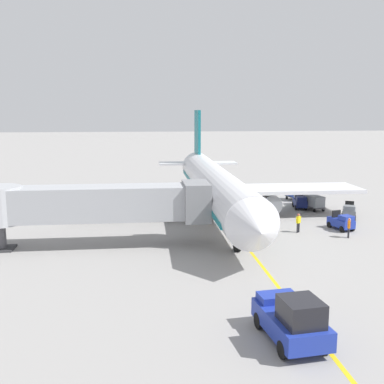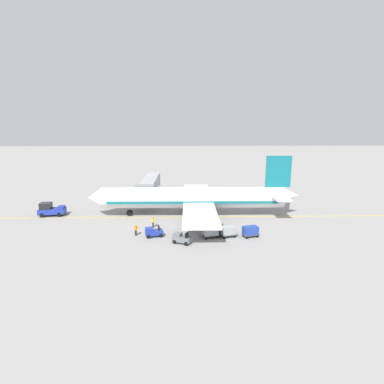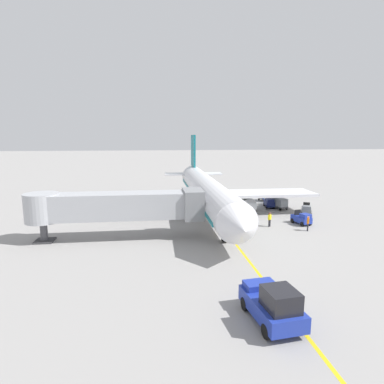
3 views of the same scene
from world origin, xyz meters
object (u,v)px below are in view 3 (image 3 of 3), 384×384
at_px(pushback_tractor, 273,304).
at_px(ground_crew_loader, 230,205).
at_px(ground_crew_marshaller, 308,223).
at_px(baggage_cart_second_in_train, 272,199).
at_px(parked_airliner, 206,191).
at_px(ground_crew_wing_walker, 270,219).
at_px(jet_bridge, 117,206).
at_px(baggage_tug_lead, 302,219).
at_px(baggage_tug_trailing, 269,203).
at_px(baggage_cart_front, 280,203).
at_px(baggage_tug_spare, 306,210).
at_px(baggage_cart_third_in_train, 265,195).

height_order(pushback_tractor, ground_crew_loader, pushback_tractor).
distance_m(ground_crew_loader, ground_crew_marshaller, 11.79).
relative_size(pushback_tractor, baggage_cart_second_in_train, 1.55).
xyz_separation_m(parked_airliner, ground_crew_marshaller, (-10.02, 8.78, -2.23)).
distance_m(ground_crew_wing_walker, ground_crew_loader, 8.23).
distance_m(parked_airliner, baggage_cart_second_in_train, 12.06).
distance_m(jet_bridge, ground_crew_loader, 17.75).
distance_m(baggage_tug_lead, baggage_cart_second_in_train, 10.77).
height_order(baggage_tug_lead, baggage_tug_trailing, same).
bearing_deg(jet_bridge, ground_crew_marshaller, -179.22).
bearing_deg(baggage_cart_front, baggage_tug_lead, 85.89).
relative_size(pushback_tractor, baggage_tug_spare, 1.67).
relative_size(baggage_tug_lead, baggage_cart_second_in_train, 0.92).
height_order(baggage_tug_trailing, ground_crew_loader, ground_crew_loader).
distance_m(baggage_cart_third_in_train, ground_crew_marshaller, 16.58).
distance_m(jet_bridge, ground_crew_wing_walker, 17.47).
height_order(baggage_cart_front, baggage_cart_second_in_train, same).
bearing_deg(baggage_tug_lead, baggage_cart_third_in_train, -91.69).
distance_m(parked_airliner, pushback_tractor, 25.54).
bearing_deg(baggage_tug_lead, baggage_tug_trailing, -86.30).
xyz_separation_m(baggage_cart_front, ground_crew_marshaller, (1.14, 10.78, 0.00)).
bearing_deg(ground_crew_marshaller, baggage_tug_lead, -101.87).
xyz_separation_m(parked_airliner, jet_bridge, (10.73, 9.06, 0.27)).
distance_m(pushback_tractor, ground_crew_loader, 26.87).
xyz_separation_m(parked_airliner, baggage_cart_second_in_train, (-10.92, -4.61, -2.24)).
xyz_separation_m(baggage_tug_spare, ground_crew_loader, (9.57, -3.20, 0.24)).
bearing_deg(ground_crew_wing_walker, pushback_tractor, 69.99).
height_order(pushback_tractor, baggage_cart_third_in_train, pushback_tractor).
bearing_deg(baggage_tug_trailing, ground_crew_marshaller, 90.23).
bearing_deg(baggage_tug_lead, jet_bridge, 7.76).
xyz_separation_m(baggage_tug_lead, ground_crew_marshaller, (0.55, 2.62, 0.24)).
relative_size(baggage_tug_trailing, baggage_tug_spare, 0.96).
bearing_deg(ground_crew_loader, baggage_cart_front, -173.29).
distance_m(baggage_tug_spare, ground_crew_loader, 10.09).
relative_size(baggage_tug_trailing, ground_crew_wing_walker, 1.57).
xyz_separation_m(pushback_tractor, baggage_cart_third_in_train, (-11.44, -33.23, -0.15)).
bearing_deg(baggage_tug_spare, baggage_cart_front, -63.77).
bearing_deg(pushback_tractor, baggage_tug_lead, -119.76).
distance_m(baggage_tug_trailing, ground_crew_loader, 6.68).
bearing_deg(baggage_tug_lead, ground_crew_marshaller, 78.13).
relative_size(baggage_cart_third_in_train, ground_crew_wing_walker, 1.76).
bearing_deg(ground_crew_wing_walker, baggage_tug_spare, -146.14).
bearing_deg(ground_crew_marshaller, baggage_tug_trailing, -89.77).
xyz_separation_m(baggage_tug_trailing, baggage_cart_second_in_train, (-0.95, -1.50, 0.24)).
distance_m(jet_bridge, baggage_cart_second_in_train, 25.72).
relative_size(baggage_tug_spare, ground_crew_loader, 1.64).
bearing_deg(baggage_tug_trailing, jet_bridge, 30.43).
height_order(baggage_tug_lead, ground_crew_loader, ground_crew_loader).
height_order(jet_bridge, baggage_cart_front, jet_bridge).
distance_m(baggage_tug_spare, ground_crew_wing_walker, 8.17).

